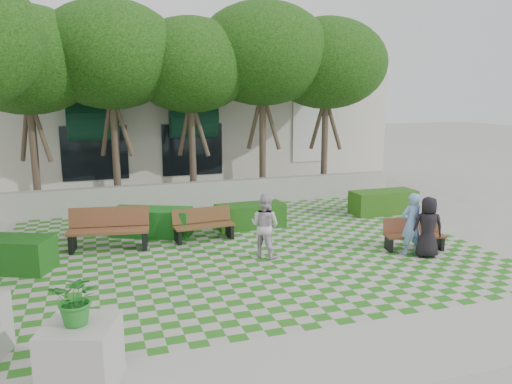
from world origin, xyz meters
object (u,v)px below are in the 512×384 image
object	(u,v)px
planter_front	(80,341)
hedge_west	(3,254)
person_blue	(411,224)
hedge_east	(383,202)
hedge_midleft	(152,222)
bench_mid	(203,225)
person_white	(265,226)
hedge_midright	(250,216)
bench_west	(109,230)
person_dark	(428,227)
bench_east	(414,235)

from	to	relation	value
planter_front	hedge_west	bearing A→B (deg)	107.96
person_blue	hedge_east	bearing A→B (deg)	-115.09
hedge_west	planter_front	world-z (taller)	planter_front
hedge_midleft	hedge_west	distance (m)	4.02
bench_mid	planter_front	world-z (taller)	planter_front
person_white	hedge_midright	bearing A→B (deg)	-50.71
bench_west	bench_mid	bearing A→B (deg)	9.96
planter_front	person_dark	size ratio (longest dim) A/B	1.10
hedge_midleft	person_dark	size ratio (longest dim) A/B	1.46
hedge_midleft	person_dark	distance (m)	7.48
hedge_east	person_white	world-z (taller)	person_white
hedge_east	person_dark	size ratio (longest dim) A/B	1.45
hedge_east	person_blue	distance (m)	4.37
bench_mid	hedge_west	size ratio (longest dim) A/B	0.77
hedge_midright	person_blue	distance (m)	4.82
bench_east	hedge_west	world-z (taller)	bench_east
bench_east	planter_front	xyz separation A→B (m)	(-8.15, -3.81, 0.29)
bench_east	person_blue	bearing A→B (deg)	-123.12
hedge_west	person_blue	bearing A→B (deg)	-11.60
hedge_east	person_dark	bearing A→B (deg)	-109.05
hedge_west	planter_front	xyz separation A→B (m)	(1.77, -5.46, 0.29)
bench_east	hedge_midleft	size ratio (longest dim) A/B	0.72
bench_west	hedge_midright	distance (m)	4.24
bench_east	planter_front	size ratio (longest dim) A/B	0.96
hedge_east	hedge_midright	bearing A→B (deg)	-176.67
person_white	bench_east	bearing A→B (deg)	-140.09
bench_west	hedge_east	bearing A→B (deg)	16.35
person_dark	person_white	world-z (taller)	person_white
bench_east	hedge_midright	distance (m)	4.79
hedge_east	hedge_west	xyz separation A→B (m)	(-11.34, -2.02, 0.00)
person_dark	person_white	size ratio (longest dim) A/B	0.96
hedge_midright	bench_mid	bearing A→B (deg)	-153.39
hedge_east	person_blue	size ratio (longest dim) A/B	1.39
bench_east	bench_west	bearing A→B (deg)	174.05
hedge_midleft	hedge_midright	bearing A→B (deg)	-1.38
bench_east	person_dark	distance (m)	0.72
bench_west	person_dark	distance (m)	8.11
hedge_east	planter_front	bearing A→B (deg)	-142.00
bench_mid	hedge_west	world-z (taller)	bench_mid
bench_mid	person_dark	xyz separation A→B (m)	(4.96, -3.19, 0.34)
bench_east	hedge_east	distance (m)	3.93
hedge_midright	person_dark	xyz separation A→B (m)	(3.33, -4.00, 0.40)
hedge_east	hedge_midleft	distance (m)	7.75
hedge_midleft	person_blue	world-z (taller)	person_blue
hedge_midleft	person_blue	bearing A→B (deg)	-32.22
bench_east	person_dark	xyz separation A→B (m)	(-0.06, -0.61, 0.37)
bench_mid	planter_front	distance (m)	7.11
bench_mid	planter_front	size ratio (longest dim) A/B	1.03
bench_east	hedge_west	bearing A→B (deg)	-176.78
bench_mid	person_blue	distance (m)	5.52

